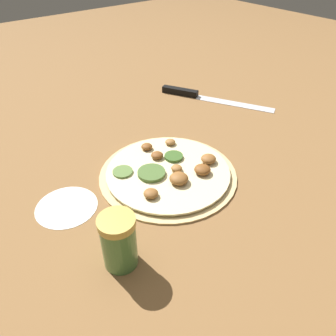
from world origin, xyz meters
The scene contains 5 objects.
ground_plane centered at (0.00, 0.00, 0.00)m, with size 3.00×3.00×0.00m, color brown.
pizza centered at (0.00, 0.00, 0.01)m, with size 0.28×0.28×0.03m.
knife centered at (-0.30, -0.24, 0.01)m, with size 0.18×0.31×0.02m.
spice_jar centered at (0.19, 0.12, 0.05)m, with size 0.05×0.05×0.09m.
flour_patch centered at (0.20, -0.04, 0.00)m, with size 0.11×0.11×0.00m.
Camera 1 is at (0.33, 0.41, 0.42)m, focal length 35.00 mm.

